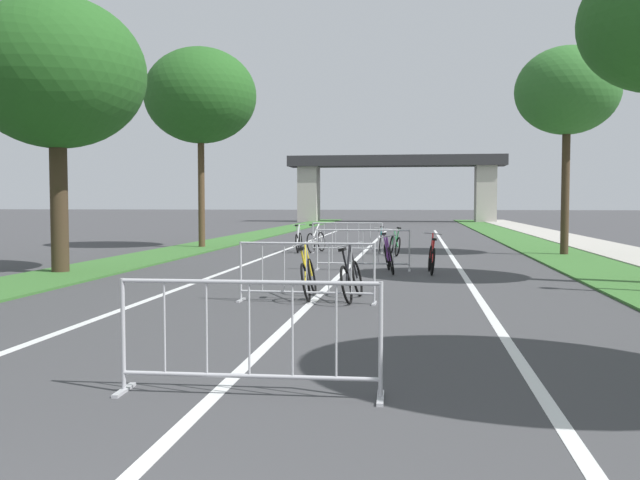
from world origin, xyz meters
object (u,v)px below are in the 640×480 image
object	(u,v)px
bicycle_white_5	(316,241)
crowd_barrier_fourth	(347,238)
bicycle_teal_7	(380,242)
tree_right_oak_mid	(567,91)
crowd_barrier_second	(306,273)
crowd_barrier_nearest	(249,338)
tree_left_pine_near	(56,74)
bicycle_black_3	(351,279)
bicycle_red_6	(432,258)
crowd_barrier_third	(363,250)
bicycle_green_1	(395,244)
bicycle_silver_4	(299,241)
bicycle_yellow_0	(308,277)
tree_left_cypress_far	(200,96)
bicycle_purple_2	(389,257)

from	to	relation	value
bicycle_white_5	crowd_barrier_fourth	bearing A→B (deg)	-5.74
crowd_barrier_fourth	bicycle_teal_7	size ratio (longest dim) A/B	1.44
tree_right_oak_mid	crowd_barrier_second	world-z (taller)	tree_right_oak_mid
crowd_barrier_nearest	crowd_barrier_second	size ratio (longest dim) A/B	1.00
bicycle_white_5	bicycle_teal_7	bearing A→B (deg)	13.00
tree_left_pine_near	bicycle_black_3	bearing A→B (deg)	-25.50
crowd_barrier_fourth	tree_left_pine_near	bearing A→B (deg)	-130.01
bicycle_white_5	bicycle_red_6	world-z (taller)	bicycle_white_5
bicycle_red_6	crowd_barrier_third	bearing A→B (deg)	162.24
bicycle_green_1	crowd_barrier_nearest	bearing A→B (deg)	-105.16
bicycle_silver_4	bicycle_red_6	bearing A→B (deg)	-59.29
tree_right_oak_mid	bicycle_red_6	distance (m)	9.07
bicycle_silver_4	crowd_barrier_nearest	bearing A→B (deg)	-84.78
tree_left_pine_near	crowd_barrier_third	bearing A→B (deg)	13.68
bicycle_yellow_0	bicycle_black_3	distance (m)	0.81
bicycle_red_6	bicycle_yellow_0	bearing A→B (deg)	-118.50
crowd_barrier_second	bicycle_silver_4	distance (m)	12.05
tree_left_pine_near	bicycle_teal_7	bearing A→B (deg)	46.79
crowd_barrier_fourth	bicycle_teal_7	distance (m)	1.17
bicycle_yellow_0	tree_left_pine_near	bearing A→B (deg)	150.31
tree_left_cypress_far	bicycle_yellow_0	bearing A→B (deg)	-64.56
crowd_barrier_fourth	bicycle_teal_7	world-z (taller)	crowd_barrier_fourth
crowd_barrier_nearest	crowd_barrier_fourth	world-z (taller)	same
crowd_barrier_third	bicycle_white_5	distance (m)	6.46
crowd_barrier_second	crowd_barrier_third	bearing A→B (deg)	84.63
tree_right_oak_mid	bicycle_purple_2	world-z (taller)	tree_right_oak_mid
tree_left_pine_near	bicycle_purple_2	world-z (taller)	tree_left_pine_near
tree_left_pine_near	bicycle_silver_4	world-z (taller)	tree_left_pine_near
bicycle_black_3	bicycle_silver_4	world-z (taller)	bicycle_black_3
crowd_barrier_nearest	crowd_barrier_third	size ratio (longest dim) A/B	1.00
crowd_barrier_second	bicycle_teal_7	xyz separation A→B (m)	(0.66, 11.80, -0.15)
bicycle_silver_4	bicycle_teal_7	bearing A→B (deg)	-4.20
crowd_barrier_third	bicycle_teal_7	bearing A→B (deg)	88.87
crowd_barrier_third	bicycle_white_5	size ratio (longest dim) A/B	1.48
tree_right_oak_mid	bicycle_silver_4	bearing A→B (deg)	177.47
tree_left_cypress_far	bicycle_white_5	bearing A→B (deg)	-19.06
crowd_barrier_nearest	bicycle_white_5	distance (m)	17.65
bicycle_green_1	bicycle_red_6	bearing A→B (deg)	-91.64
crowd_barrier_third	bicycle_purple_2	bearing A→B (deg)	-33.41
tree_left_cypress_far	crowd_barrier_fourth	xyz separation A→B (m)	(5.74, -1.99, -5.19)
crowd_barrier_second	bicycle_red_6	bearing A→B (deg)	66.67
tree_left_cypress_far	bicycle_green_1	bearing A→B (deg)	-19.29
crowd_barrier_nearest	bicycle_white_5	xyz separation A→B (m)	(-1.96, 17.54, -0.13)
tree_left_cypress_far	bicycle_black_3	world-z (taller)	tree_left_cypress_far
tree_left_pine_near	bicycle_teal_7	distance (m)	11.65
crowd_barrier_fourth	bicycle_teal_7	bearing A→B (deg)	18.66
bicycle_silver_4	bicycle_black_3	bearing A→B (deg)	-78.82
crowd_barrier_third	bicycle_black_3	world-z (taller)	crowd_barrier_third
bicycle_teal_7	bicycle_black_3	bearing A→B (deg)	87.88
tree_right_oak_mid	bicycle_red_6	size ratio (longest dim) A/B	4.04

